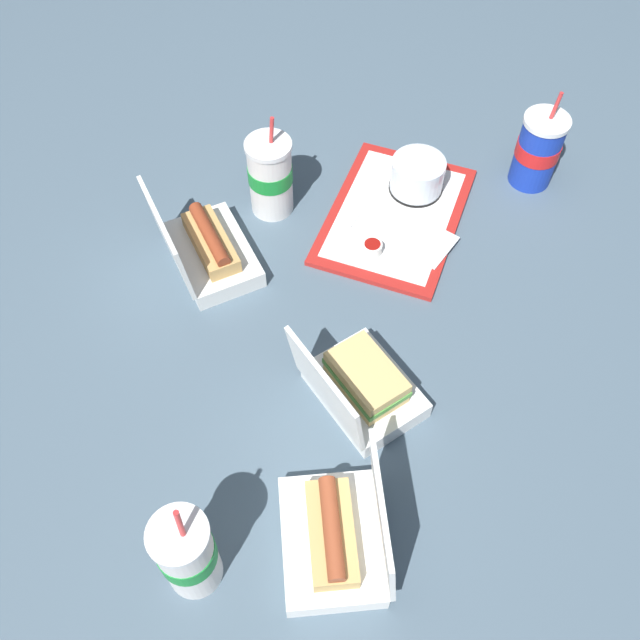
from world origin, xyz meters
name	(u,v)px	position (x,y,z in m)	size (l,w,h in m)	color
ground_plane	(320,324)	(0.00, 0.00, 0.00)	(3.20, 3.20, 0.00)	#4C6070
food_tray	(395,216)	(0.31, -0.03, 0.01)	(0.39, 0.28, 0.01)	red
cake_container	(417,176)	(0.39, -0.05, 0.05)	(0.11, 0.11, 0.08)	black
ketchup_cup	(372,248)	(0.19, -0.03, 0.03)	(0.04, 0.04, 0.02)	white
napkin_stack	(426,242)	(0.26, -0.12, 0.02)	(0.10, 0.10, 0.00)	white
plastic_fork	(359,211)	(0.28, 0.04, 0.02)	(0.11, 0.01, 0.01)	white
clamshell_hotdog_left	(337,536)	(-0.37, -0.19, 0.04)	(0.25, 0.23, 0.19)	white
clamshell_sandwich_center	(361,386)	(-0.12, -0.13, 0.04)	(0.24, 0.25, 0.18)	white
clamshell_hotdog_right	(207,249)	(0.05, 0.26, 0.04)	(0.26, 0.26, 0.18)	white
soda_cup_front	(538,150)	(0.53, -0.26, 0.08)	(0.10, 0.10, 0.22)	#1938B7
soda_cup_center	(187,554)	(-0.49, -0.01, 0.09)	(0.09, 0.09, 0.24)	white
soda_cup_left	(270,176)	(0.23, 0.21, 0.09)	(0.09, 0.09, 0.23)	white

